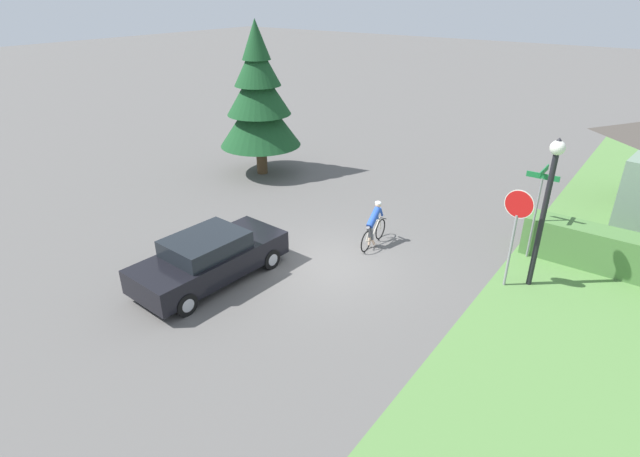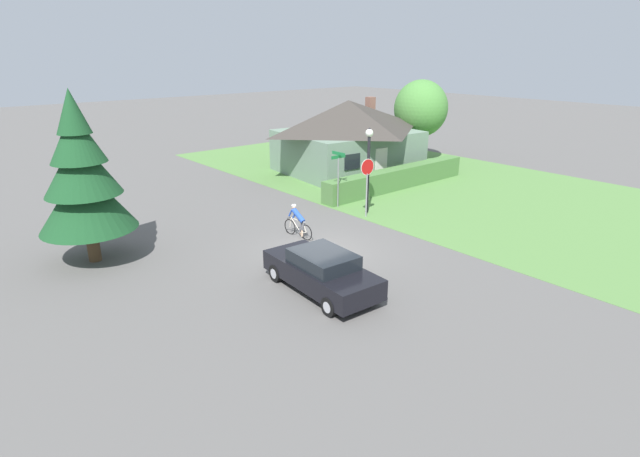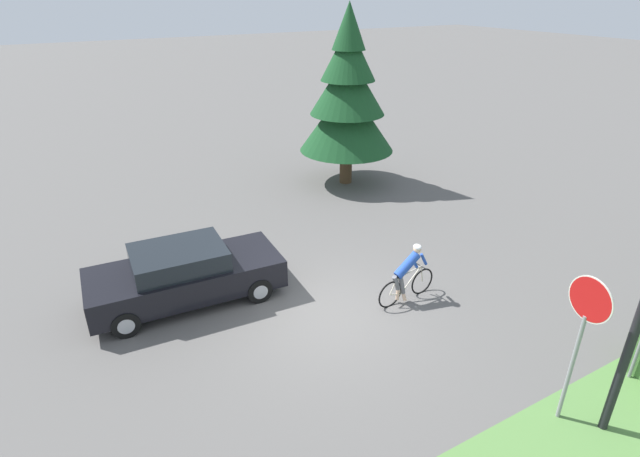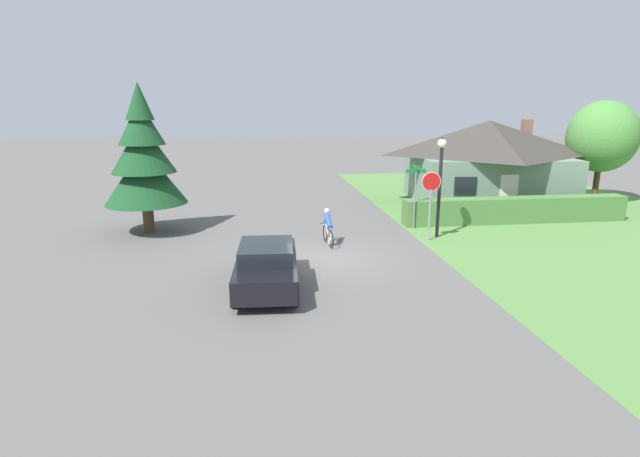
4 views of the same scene
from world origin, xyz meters
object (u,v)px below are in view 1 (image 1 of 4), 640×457
(street_lamp, at_px, (548,191))
(conifer_tall_near, at_px, (259,99))
(stop_sign, at_px, (516,219))
(cyclist, at_px, (374,225))
(sedan_left_lane, at_px, (210,258))
(street_name_sign, at_px, (539,197))

(street_lamp, relative_size, conifer_tall_near, 0.66)
(stop_sign, bearing_deg, conifer_tall_near, -9.46)
(cyclist, distance_m, stop_sign, 4.34)
(cyclist, height_order, conifer_tall_near, conifer_tall_near)
(sedan_left_lane, bearing_deg, street_name_sign, -42.20)
(cyclist, height_order, street_name_sign, street_name_sign)
(stop_sign, distance_m, conifer_tall_near, 11.95)
(street_lamp, distance_m, street_name_sign, 1.83)
(sedan_left_lane, relative_size, street_name_sign, 1.59)
(street_name_sign, distance_m, conifer_tall_near, 11.66)
(sedan_left_lane, relative_size, cyclist, 2.63)
(sedan_left_lane, height_order, conifer_tall_near, conifer_tall_near)
(sedan_left_lane, height_order, stop_sign, stop_sign)
(street_name_sign, bearing_deg, conifer_tall_near, 175.73)
(conifer_tall_near, bearing_deg, cyclist, -21.72)
(cyclist, xyz_separation_m, street_name_sign, (4.16, 2.08, 1.26))
(street_lamp, distance_m, conifer_tall_near, 12.31)
(sedan_left_lane, distance_m, street_lamp, 9.00)
(street_name_sign, relative_size, conifer_tall_near, 0.45)
(sedan_left_lane, height_order, street_name_sign, street_name_sign)
(stop_sign, height_order, street_lamp, street_lamp)
(conifer_tall_near, bearing_deg, street_lamp, -11.37)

